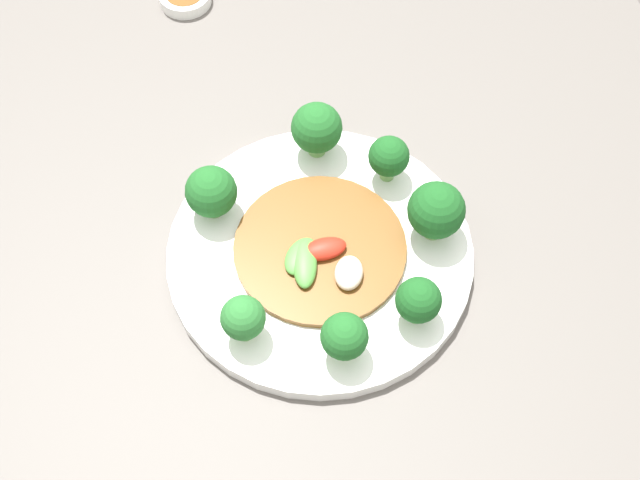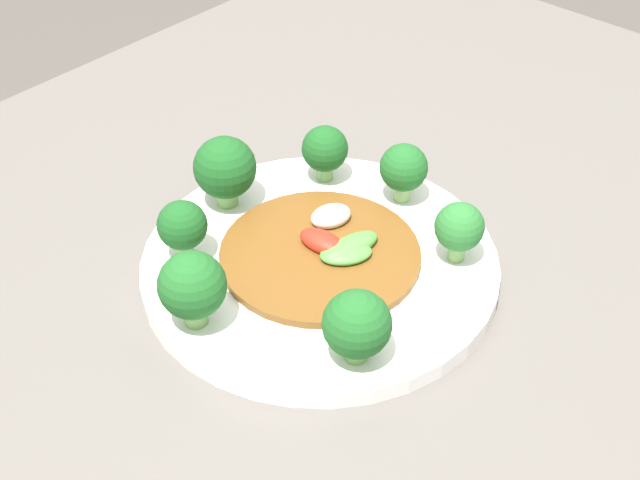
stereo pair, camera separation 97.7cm
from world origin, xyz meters
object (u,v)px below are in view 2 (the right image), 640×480
at_px(plate, 320,264).
at_px(broccoli_east, 193,287).
at_px(broccoli_south, 225,169).
at_px(broccoli_northwest, 459,228).
at_px(broccoli_west, 404,169).
at_px(broccoli_northeast, 357,325).
at_px(broccoli_southeast, 182,226).
at_px(stirfry_center, 325,251).
at_px(broccoli_southwest, 325,150).

height_order(plate, broccoli_east, broccoli_east).
relative_size(broccoli_east, broccoli_south, 0.96).
height_order(plate, broccoli_northwest, broccoli_northwest).
bearing_deg(broccoli_west, broccoli_northwest, 67.21).
height_order(broccoli_northwest, broccoli_northeast, broccoli_northeast).
bearing_deg(broccoli_northwest, broccoli_northeast, 3.97).
xyz_separation_m(broccoli_southeast, broccoli_northeast, (-0.01, 0.19, 0.00)).
relative_size(broccoli_southeast, stirfry_center, 0.32).
height_order(broccoli_west, stirfry_center, broccoli_west).
xyz_separation_m(broccoli_west, broccoli_northeast, (0.18, 0.10, -0.00)).
distance_m(broccoli_northwest, broccoli_northeast, 0.15).
bearing_deg(plate, broccoli_southwest, -140.37).
bearing_deg(broccoli_west, broccoli_southwest, -72.74).
bearing_deg(broccoli_east, broccoli_southeast, -125.18).
relative_size(broccoli_southwest, broccoli_east, 0.84).
xyz_separation_m(broccoli_northwest, stirfry_center, (0.07, -0.09, -0.03)).
height_order(plate, broccoli_west, broccoli_west).
xyz_separation_m(broccoli_west, broccoli_southwest, (0.02, -0.08, -0.00)).
height_order(broccoli_northwest, broccoli_west, broccoli_west).
bearing_deg(broccoli_east, stirfry_center, 170.68).
bearing_deg(broccoli_northeast, broccoli_south, -107.84).
bearing_deg(broccoli_east, broccoli_southwest, -165.53).
bearing_deg(broccoli_southeast, broccoli_south, -159.44).
relative_size(broccoli_northwest, broccoli_southeast, 1.00).
bearing_deg(plate, broccoli_southeast, -48.87).
height_order(plate, stirfry_center, stirfry_center).
bearing_deg(broccoli_southwest, broccoli_east, 14.47).
distance_m(broccoli_west, broccoli_southwest, 0.08).
relative_size(broccoli_southwest, broccoli_northeast, 0.91).
xyz_separation_m(broccoli_west, stirfry_center, (0.11, 0.00, -0.03)).
height_order(broccoli_southwest, broccoli_south, broccoli_south).
bearing_deg(broccoli_west, stirfry_center, 0.54).
relative_size(broccoli_southeast, broccoli_south, 0.82).
xyz_separation_m(broccoli_southeast, broccoli_south, (-0.08, -0.03, 0.01)).
relative_size(broccoli_west, stirfry_center, 0.33).
relative_size(broccoli_northwest, broccoli_northeast, 0.91).
xyz_separation_m(broccoli_east, stirfry_center, (-0.13, 0.02, -0.03)).
bearing_deg(stirfry_center, broccoli_southeast, -47.58).
bearing_deg(broccoli_southwest, broccoli_south, -24.45).
bearing_deg(broccoli_southwest, broccoli_northwest, 85.34).
relative_size(plate, broccoli_northeast, 5.03).
bearing_deg(broccoli_northeast, broccoli_east, -64.60).
bearing_deg(broccoli_southwest, stirfry_center, 41.56).
distance_m(broccoli_west, broccoli_southeast, 0.21).
bearing_deg(broccoli_east, plate, 170.88).
distance_m(broccoli_south, stirfry_center, 0.12).
relative_size(broccoli_southwest, broccoli_south, 0.81).
xyz_separation_m(broccoli_southwest, broccoli_northeast, (0.16, 0.17, 0.00)).
bearing_deg(plate, stirfry_center, 165.50).
xyz_separation_m(plate, broccoli_south, (-0.00, -0.12, 0.05)).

